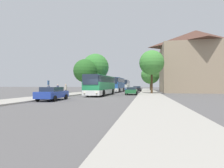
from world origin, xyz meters
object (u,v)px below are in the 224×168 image
at_px(tree_right_mid, 152,63).
at_px(bus_stop_sign, 48,86).
at_px(bus_middle, 117,85).
at_px(tree_right_near, 150,75).
at_px(pedestrian_waiting_far, 66,90).
at_px(pedestrian_waiting_near, 58,90).
at_px(bus_rear, 125,85).
at_px(tree_left_near, 96,67).
at_px(parked_car_right_far, 137,89).
at_px(parked_car_left_curb, 53,93).
at_px(pedestrian_walking_back, 49,90).
at_px(parked_car_right_near, 132,91).
at_px(tree_left_far, 85,71).
at_px(bus_front, 101,85).

bearing_deg(tree_right_mid, bus_stop_sign, -141.92).
xyz_separation_m(bus_middle, tree_right_near, (8.67, 12.53, 3.12)).
bearing_deg(pedestrian_waiting_far, pedestrian_waiting_near, 126.85).
xyz_separation_m(bus_rear, tree_left_near, (-5.46, -16.76, 4.43)).
bearing_deg(bus_rear, parked_car_right_far, -73.46).
bearing_deg(parked_car_left_curb, bus_rear, 82.62).
height_order(pedestrian_waiting_near, tree_left_near, tree_left_near).
height_order(parked_car_left_curb, pedestrian_waiting_near, pedestrian_waiting_near).
distance_m(parked_car_right_far, pedestrian_waiting_near, 22.08).
bearing_deg(bus_rear, pedestrian_walking_back, -102.70).
bearing_deg(parked_car_right_near, bus_middle, -68.74).
distance_m(bus_rear, tree_right_mid, 26.65).
height_order(bus_stop_sign, pedestrian_waiting_near, bus_stop_sign).
relative_size(pedestrian_walking_back, tree_left_far, 0.22).
distance_m(bus_middle, parked_car_right_near, 13.14).
height_order(parked_car_right_near, tree_left_near, tree_left_near).
xyz_separation_m(bus_front, tree_right_mid, (8.40, 5.76, 4.24)).
xyz_separation_m(parked_car_left_curb, pedestrian_waiting_near, (-3.38, 7.45, 0.21)).
xyz_separation_m(bus_front, bus_middle, (0.07, 15.18, 0.14)).
height_order(bus_rear, pedestrian_walking_back, bus_rear).
relative_size(parked_car_right_far, bus_stop_sign, 1.83).
bearing_deg(parked_car_right_near, parked_car_right_far, -91.51).
height_order(pedestrian_waiting_far, tree_left_near, tree_left_near).
height_order(bus_middle, tree_right_near, tree_right_near).
height_order(bus_stop_sign, pedestrian_waiting_far, bus_stop_sign).
bearing_deg(tree_left_far, bus_middle, 36.49).
height_order(parked_car_right_near, tree_right_mid, tree_right_mid).
distance_m(bus_rear, parked_car_right_far, 15.75).
height_order(bus_front, parked_car_right_far, bus_front).
xyz_separation_m(bus_front, bus_rear, (0.37, 30.84, 0.11)).
relative_size(bus_stop_sign, tree_left_far, 0.30).
xyz_separation_m(bus_rear, parked_car_right_near, (4.44, -27.87, -1.12)).
bearing_deg(pedestrian_walking_back, bus_stop_sign, 170.41).
height_order(parked_car_right_far, tree_right_mid, tree_right_mid).
xyz_separation_m(bus_middle, bus_rear, (0.29, 15.66, -0.04)).
height_order(bus_front, parked_car_right_near, bus_front).
bearing_deg(parked_car_left_curb, bus_middle, 80.58).
distance_m(bus_middle, pedestrian_waiting_far, 18.78).
bearing_deg(parked_car_left_curb, pedestrian_waiting_near, 111.41).
xyz_separation_m(parked_car_right_near, pedestrian_walking_back, (-11.65, -7.58, 0.26)).
bearing_deg(tree_left_near, bus_stop_sign, -93.26).
bearing_deg(bus_middle, tree_right_mid, -47.28).
distance_m(bus_stop_sign, tree_left_near, 20.36).
xyz_separation_m(bus_rear, parked_car_left_curb, (-3.21, -41.34, -1.05)).
distance_m(tree_left_far, tree_right_mid, 15.62).
bearing_deg(bus_stop_sign, pedestrian_waiting_near, 89.80).
distance_m(tree_left_near, tree_right_mid, 15.86).
bearing_deg(bus_middle, tree_left_far, -142.28).
bearing_deg(parked_car_right_far, tree_right_near, -104.58).
bearing_deg(tree_right_near, pedestrian_waiting_far, -114.12).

